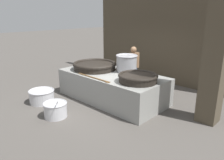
% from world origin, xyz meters
% --- Properties ---
extents(ground_plane, '(60.00, 60.00, 0.00)m').
position_xyz_m(ground_plane, '(0.00, 0.00, 0.00)').
color(ground_plane, '#56514C').
extents(back_wall, '(6.70, 0.24, 4.34)m').
position_xyz_m(back_wall, '(0.00, 3.00, 2.17)').
color(back_wall, '#4C4233').
rests_on(back_wall, ground_plane).
extents(support_pillar, '(0.51, 0.51, 4.34)m').
position_xyz_m(support_pillar, '(2.96, 0.63, 2.17)').
color(support_pillar, '#4C4233').
rests_on(support_pillar, ground_plane).
extents(hearth_platform, '(3.60, 1.76, 0.89)m').
position_xyz_m(hearth_platform, '(0.00, 0.00, 0.45)').
color(hearth_platform, gray).
rests_on(hearth_platform, ground_plane).
extents(giant_wok_near, '(1.53, 1.53, 0.25)m').
position_xyz_m(giant_wok_near, '(-0.84, -0.01, 1.03)').
color(giant_wok_near, black).
rests_on(giant_wok_near, hearth_platform).
extents(giant_wok_far, '(1.15, 1.15, 0.23)m').
position_xyz_m(giant_wok_far, '(1.17, -0.14, 1.02)').
color(giant_wok_far, black).
rests_on(giant_wok_far, hearth_platform).
extents(stock_pot, '(0.73, 0.73, 0.57)m').
position_xyz_m(stock_pot, '(0.19, 0.51, 1.19)').
color(stock_pot, '#9E9EA3').
rests_on(stock_pot, hearth_platform).
extents(stirring_paddle, '(1.39, 0.10, 0.04)m').
position_xyz_m(stirring_paddle, '(0.01, -0.78, 0.91)').
color(stirring_paddle, brown).
rests_on(stirring_paddle, hearth_platform).
extents(cook, '(0.40, 0.61, 1.62)m').
position_xyz_m(cook, '(-0.21, 1.38, 0.88)').
color(cook, '#8C6647').
rests_on(cook, ground_plane).
extents(prep_bowl_vegetables, '(0.83, 0.66, 0.68)m').
position_xyz_m(prep_bowl_vegetables, '(-0.22, -2.07, 0.23)').
color(prep_bowl_vegetables, silver).
rests_on(prep_bowl_vegetables, ground_plane).
extents(prep_bowl_meat, '(0.82, 0.82, 0.42)m').
position_xyz_m(prep_bowl_meat, '(-1.44, -1.80, 0.23)').
color(prep_bowl_meat, silver).
rests_on(prep_bowl_meat, ground_plane).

